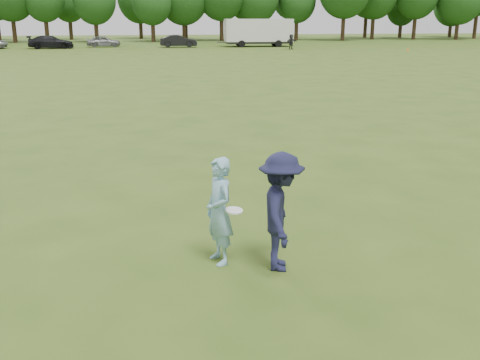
{
  "coord_description": "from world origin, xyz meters",
  "views": [
    {
      "loc": [
        -1.57,
        -8.73,
        3.81
      ],
      "look_at": [
        -0.23,
        0.28,
        1.1
      ],
      "focal_mm": 42.0,
      "sensor_mm": 36.0,
      "label": 1
    }
  ],
  "objects_px": {
    "thrower": "(219,211)",
    "car_d": "(51,42)",
    "player_far_d": "(291,42)",
    "car_e": "(104,41)",
    "cargo_trailer": "(258,31)",
    "car_f": "(179,41)",
    "field_cone": "(408,49)",
    "defender": "(281,212)"
  },
  "relations": [
    {
      "from": "thrower",
      "to": "car_d",
      "type": "distance_m",
      "value": 60.62
    },
    {
      "from": "player_far_d",
      "to": "car_d",
      "type": "height_order",
      "value": "player_far_d"
    },
    {
      "from": "car_e",
      "to": "player_far_d",
      "type": "bearing_deg",
      "value": -113.39
    },
    {
      "from": "thrower",
      "to": "cargo_trailer",
      "type": "height_order",
      "value": "cargo_trailer"
    },
    {
      "from": "car_e",
      "to": "car_f",
      "type": "distance_m",
      "value": 8.93
    },
    {
      "from": "player_far_d",
      "to": "car_f",
      "type": "height_order",
      "value": "player_far_d"
    },
    {
      "from": "player_far_d",
      "to": "car_d",
      "type": "xyz_separation_m",
      "value": [
        -26.53,
        5.42,
        -0.1
      ]
    },
    {
      "from": "player_far_d",
      "to": "field_cone",
      "type": "height_order",
      "value": "player_far_d"
    },
    {
      "from": "car_d",
      "to": "car_f",
      "type": "height_order",
      "value": "car_d"
    },
    {
      "from": "defender",
      "to": "field_cone",
      "type": "distance_m",
      "value": 56.1
    },
    {
      "from": "cargo_trailer",
      "to": "defender",
      "type": "bearing_deg",
      "value": -99.99
    },
    {
      "from": "defender",
      "to": "car_f",
      "type": "height_order",
      "value": "defender"
    },
    {
      "from": "cargo_trailer",
      "to": "car_e",
      "type": "bearing_deg",
      "value": 174.32
    },
    {
      "from": "cargo_trailer",
      "to": "car_f",
      "type": "bearing_deg",
      "value": -179.79
    },
    {
      "from": "thrower",
      "to": "defender",
      "type": "height_order",
      "value": "defender"
    },
    {
      "from": "thrower",
      "to": "car_f",
      "type": "bearing_deg",
      "value": 159.95
    },
    {
      "from": "player_far_d",
      "to": "cargo_trailer",
      "type": "height_order",
      "value": "cargo_trailer"
    },
    {
      "from": "thrower",
      "to": "player_far_d",
      "type": "xyz_separation_m",
      "value": [
        14.11,
        53.92,
        -0.04
      ]
    },
    {
      "from": "car_d",
      "to": "cargo_trailer",
      "type": "distance_m",
      "value": 23.92
    },
    {
      "from": "defender",
      "to": "car_d",
      "type": "relative_size",
      "value": 0.37
    },
    {
      "from": "field_cone",
      "to": "cargo_trailer",
      "type": "relative_size",
      "value": 0.03
    },
    {
      "from": "thrower",
      "to": "car_f",
      "type": "xyz_separation_m",
      "value": [
        1.97,
        59.67,
        -0.15
      ]
    },
    {
      "from": "car_f",
      "to": "field_cone",
      "type": "relative_size",
      "value": 14.33
    },
    {
      "from": "thrower",
      "to": "car_e",
      "type": "relative_size",
      "value": 0.44
    },
    {
      "from": "car_e",
      "to": "car_f",
      "type": "relative_size",
      "value": 0.91
    },
    {
      "from": "car_e",
      "to": "car_f",
      "type": "height_order",
      "value": "car_f"
    },
    {
      "from": "player_far_d",
      "to": "car_d",
      "type": "bearing_deg",
      "value": 135.27
    },
    {
      "from": "car_e",
      "to": "thrower",
      "type": "bearing_deg",
      "value": -177.11
    },
    {
      "from": "defender",
      "to": "field_cone",
      "type": "relative_size",
      "value": 6.15
    },
    {
      "from": "thrower",
      "to": "defender",
      "type": "xyz_separation_m",
      "value": [
        0.9,
        -0.36,
        0.07
      ]
    },
    {
      "from": "player_far_d",
      "to": "car_f",
      "type": "xyz_separation_m",
      "value": [
        -12.15,
        5.75,
        -0.11
      ]
    },
    {
      "from": "car_e",
      "to": "cargo_trailer",
      "type": "height_order",
      "value": "cargo_trailer"
    },
    {
      "from": "car_e",
      "to": "defender",
      "type": "bearing_deg",
      "value": -176.32
    },
    {
      "from": "car_f",
      "to": "cargo_trailer",
      "type": "relative_size",
      "value": 0.48
    },
    {
      "from": "thrower",
      "to": "car_d",
      "type": "relative_size",
      "value": 0.35
    },
    {
      "from": "thrower",
      "to": "cargo_trailer",
      "type": "distance_m",
      "value": 60.81
    },
    {
      "from": "cargo_trailer",
      "to": "field_cone",
      "type": "bearing_deg",
      "value": -34.3
    },
    {
      "from": "thrower",
      "to": "cargo_trailer",
      "type": "bearing_deg",
      "value": 150.95
    },
    {
      "from": "car_f",
      "to": "thrower",
      "type": "bearing_deg",
      "value": 178.6
    },
    {
      "from": "thrower",
      "to": "defender",
      "type": "relative_size",
      "value": 0.93
    },
    {
      "from": "defender",
      "to": "car_f",
      "type": "xyz_separation_m",
      "value": [
        1.07,
        60.03,
        -0.21
      ]
    },
    {
      "from": "car_e",
      "to": "car_d",
      "type": "bearing_deg",
      "value": 107.79
    }
  ]
}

